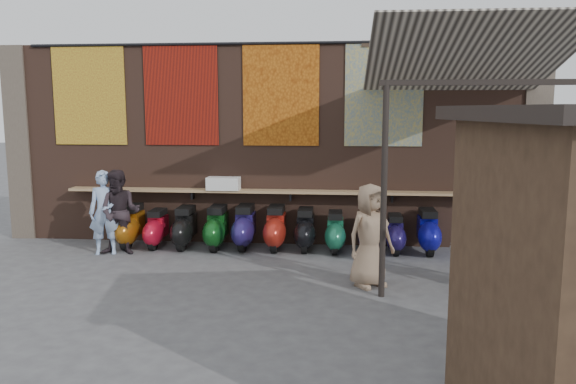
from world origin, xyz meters
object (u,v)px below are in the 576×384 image
object	(u,v)px
scooter_stool_3	(217,228)
scooter_stool_5	(276,228)
scooter_stool_9	(395,234)
shelf_box	(223,184)
scooter_stool_1	(157,229)
scooter_stool_4	(245,227)
scooter_stool_8	(368,234)
diner_left	(105,212)
scooter_stool_6	(305,230)
scooter_stool_10	(428,232)
shopper_grey	(483,237)
scooter_stool_2	(185,228)
shopper_navy	(542,249)
scooter_stool_7	(335,232)
diner_right	(120,212)
shopper_tan	(370,235)
scooter_stool_0	(131,226)

from	to	relation	value
scooter_stool_3	scooter_stool_5	xyz separation A→B (m)	(1.16, 0.06, 0.00)
scooter_stool_9	shelf_box	bearing A→B (deg)	174.40
scooter_stool_1	scooter_stool_4	world-z (taller)	scooter_stool_4
scooter_stool_4	scooter_stool_8	size ratio (longest dim) A/B	1.18
scooter_stool_3	diner_left	bearing A→B (deg)	-164.25
scooter_stool_1	scooter_stool_3	distance (m)	1.21
scooter_stool_3	scooter_stool_6	world-z (taller)	scooter_stool_3
scooter_stool_5	scooter_stool_10	bearing A→B (deg)	-0.25
shelf_box	scooter_stool_6	size ratio (longest dim) A/B	0.77
shelf_box	shopper_grey	distance (m)	5.06
scooter_stool_4	scooter_stool_10	world-z (taller)	scooter_stool_4
scooter_stool_9	scooter_stool_10	bearing A→B (deg)	3.75
scooter_stool_6	scooter_stool_2	bearing A→B (deg)	-178.59
scooter_stool_3	shopper_navy	bearing A→B (deg)	-25.90
scooter_stool_4	shopper_grey	distance (m)	4.51
scooter_stool_7	scooter_stool_8	xyz separation A→B (m)	(0.62, 0.02, -0.02)
scooter_stool_9	diner_right	distance (m)	5.21
scooter_stool_4	diner_right	bearing A→B (deg)	-164.41
diner_left	scooter_stool_8	bearing A→B (deg)	-9.93
shopper_navy	scooter_stool_10	bearing A→B (deg)	-65.72
scooter_stool_10	shopper_navy	world-z (taller)	shopper_navy
scooter_stool_2	scooter_stool_9	size ratio (longest dim) A/B	1.12
scooter_stool_8	scooter_stool_1	bearing A→B (deg)	-179.91
scooter_stool_6	scooter_stool_9	size ratio (longest dim) A/B	1.11
scooter_stool_1	scooter_stool_10	bearing A→B (deg)	0.46
shelf_box	scooter_stool_2	size ratio (longest dim) A/B	0.76
scooter_stool_1	scooter_stool_2	distance (m)	0.57
diner_left	shopper_tan	size ratio (longest dim) A/B	0.99
scooter_stool_4	scooter_stool_0	bearing A→B (deg)	-178.51
scooter_stool_1	scooter_stool_4	size ratio (longest dim) A/B	0.88
scooter_stool_0	shopper_navy	bearing A→B (deg)	-20.09
scooter_stool_7	diner_right	xyz separation A→B (m)	(-4.03, -0.55, 0.42)
shelf_box	scooter_stool_5	xyz separation A→B (m)	(1.08, -0.28, -0.83)
shopper_grey	scooter_stool_4	bearing A→B (deg)	-9.05
shelf_box	scooter_stool_10	xyz separation A→B (m)	(3.99, -0.29, -0.84)
scooter_stool_3	shopper_grey	xyz separation A→B (m)	(4.60, -1.88, 0.35)
scooter_stool_10	shopper_navy	size ratio (longest dim) A/B	0.57
shelf_box	diner_right	xyz separation A→B (m)	(-1.79, -0.90, -0.45)
shelf_box	scooter_stool_8	xyz separation A→B (m)	(2.86, -0.33, -0.89)
scooter_stool_6	shopper_tan	xyz separation A→B (m)	(1.13, -2.15, 0.40)
scooter_stool_9	scooter_stool_6	bearing A→B (deg)	178.13
scooter_stool_6	diner_right	distance (m)	3.52
scooter_stool_1	diner_left	xyz separation A→B (m)	(-0.80, -0.57, 0.42)
scooter_stool_0	diner_right	xyz separation A→B (m)	(0.02, -0.57, 0.38)
scooter_stool_1	shelf_box	bearing A→B (deg)	14.47
scooter_stool_1	scooter_stool_7	xyz separation A→B (m)	(3.52, -0.01, 0.01)
shelf_box	scooter_stool_1	distance (m)	1.59
scooter_stool_4	scooter_stool_9	size ratio (longest dim) A/B	1.17
scooter_stool_2	scooter_stool_3	world-z (taller)	scooter_stool_3
scooter_stool_1	scooter_stool_6	bearing A→B (deg)	1.12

